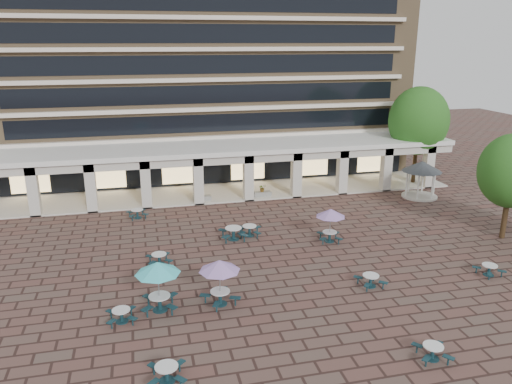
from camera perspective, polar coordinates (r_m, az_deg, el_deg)
ground at (r=30.78m, az=0.31°, el=-8.13°), size 120.00×120.00×0.00m
apartment_building at (r=52.96m, az=-6.46°, el=16.38°), size 40.00×15.50×25.20m
retail_arcade at (r=43.57m, az=-4.29°, el=3.59°), size 42.00×6.60×4.40m
picnic_table_0 at (r=21.36m, az=-10.17°, el=-19.60°), size 1.63×1.63×0.71m
picnic_table_2 at (r=23.51m, az=19.55°, el=-16.74°), size 1.61×1.61×0.66m
picnic_table_3 at (r=32.12m, az=25.11°, el=-7.97°), size 1.61×1.61×0.65m
picnic_table_4 at (r=25.29m, az=-11.17°, el=-8.72°), size 2.28×2.28×2.63m
picnic_table_5 at (r=25.57m, az=-15.13°, el=-13.36°), size 1.55×1.55×0.66m
picnic_table_6 at (r=25.48m, az=-4.19°, el=-8.58°), size 2.13×2.13×2.46m
picnic_table_7 at (r=28.63m, az=12.97°, el=-9.73°), size 1.60×1.60×0.68m
picnic_table_8 at (r=31.04m, az=-11.01°, el=-7.41°), size 1.63×1.63×0.68m
picnic_table_9 at (r=34.12m, az=-2.60°, el=-4.62°), size 1.92×1.92×0.85m
picnic_table_11 at (r=33.57m, az=8.52°, el=-2.52°), size 2.00×2.00×2.31m
picnic_table_12 at (r=39.18m, az=-13.41°, el=-2.34°), size 1.73×1.73×0.68m
picnic_table_13 at (r=34.73m, az=-0.75°, el=-4.33°), size 1.91×1.91×0.74m
gazebo at (r=44.96m, az=18.42°, el=2.35°), size 3.39×3.39×3.16m
tree_east_a at (r=37.17m, az=27.21°, el=2.13°), size 4.35×4.35×7.25m
tree_east_c at (r=48.55m, az=18.10°, el=7.72°), size 5.46×5.46×9.09m
planter_left at (r=42.21m, az=-6.20°, el=-0.55°), size 1.50×0.65×1.14m
planter_right at (r=43.11m, az=0.72°, el=-0.04°), size 1.50×0.69×1.18m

